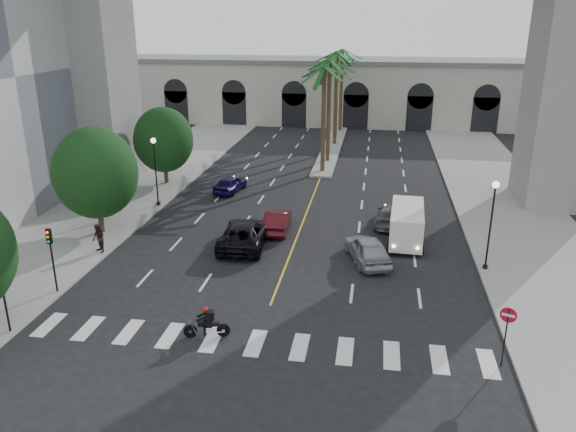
# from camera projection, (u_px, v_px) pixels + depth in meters

# --- Properties ---
(ground) EXTENTS (140.00, 140.00, 0.00)m
(ground) POSITION_uv_depth(u_px,v_px,m) (262.00, 326.00, 26.45)
(ground) COLOR black
(ground) RESTS_ON ground
(sidewalk_left) EXTENTS (8.00, 100.00, 0.15)m
(sidewalk_left) POSITION_uv_depth(u_px,v_px,m) (109.00, 208.00, 42.61)
(sidewalk_left) COLOR gray
(sidewalk_left) RESTS_ON ground
(sidewalk_right) EXTENTS (8.00, 100.00, 0.15)m
(sidewalk_right) POSITION_uv_depth(u_px,v_px,m) (522.00, 230.00, 38.14)
(sidewalk_right) COLOR gray
(sidewalk_right) RESTS_ON ground
(median) EXTENTS (2.00, 24.00, 0.20)m
(median) POSITION_uv_depth(u_px,v_px,m) (331.00, 148.00, 61.76)
(median) COLOR gray
(median) RESTS_ON ground
(pier_building) EXTENTS (71.00, 10.50, 8.50)m
(pier_building) POSITION_uv_depth(u_px,v_px,m) (343.00, 91.00, 76.18)
(pier_building) COLOR beige
(pier_building) RESTS_ON ground
(palm_a) EXTENTS (3.20, 3.20, 10.30)m
(palm_a) POSITION_uv_depth(u_px,v_px,m) (324.00, 73.00, 49.44)
(palm_a) COLOR #47331E
(palm_a) RESTS_ON ground
(palm_b) EXTENTS (3.20, 3.20, 10.60)m
(palm_b) POSITION_uv_depth(u_px,v_px,m) (330.00, 66.00, 53.06)
(palm_b) COLOR #47331E
(palm_b) RESTS_ON ground
(palm_c) EXTENTS (3.20, 3.20, 10.10)m
(palm_c) POSITION_uv_depth(u_px,v_px,m) (330.00, 67.00, 56.98)
(palm_c) COLOR #47331E
(palm_c) RESTS_ON ground
(palm_d) EXTENTS (3.20, 3.20, 10.90)m
(palm_d) POSITION_uv_depth(u_px,v_px,m) (337.00, 57.00, 60.40)
(palm_d) COLOR #47331E
(palm_d) RESTS_ON ground
(palm_e) EXTENTS (3.20, 3.20, 10.40)m
(palm_e) POSITION_uv_depth(u_px,v_px,m) (337.00, 59.00, 64.31)
(palm_e) COLOR #47331E
(palm_e) RESTS_ON ground
(palm_f) EXTENTS (3.20, 3.20, 10.70)m
(palm_f) POSITION_uv_depth(u_px,v_px,m) (342.00, 54.00, 67.90)
(palm_f) COLOR #47331E
(palm_f) RESTS_ON ground
(street_tree_mid) EXTENTS (5.44, 5.44, 7.21)m
(street_tree_mid) POSITION_uv_depth(u_px,v_px,m) (95.00, 173.00, 36.28)
(street_tree_mid) COLOR #382616
(street_tree_mid) RESTS_ON ground
(street_tree_far) EXTENTS (5.04, 5.04, 6.68)m
(street_tree_far) POSITION_uv_depth(u_px,v_px,m) (163.00, 140.00, 47.54)
(street_tree_far) COLOR #382616
(street_tree_far) RESTS_ON ground
(lamp_post_left_far) EXTENTS (0.40, 0.40, 5.35)m
(lamp_post_left_far) POSITION_uv_depth(u_px,v_px,m) (155.00, 166.00, 41.95)
(lamp_post_left_far) COLOR black
(lamp_post_left_far) RESTS_ON ground
(lamp_post_right) EXTENTS (0.40, 0.40, 5.35)m
(lamp_post_right) POSITION_uv_depth(u_px,v_px,m) (491.00, 218.00, 31.11)
(lamp_post_right) COLOR black
(lamp_post_right) RESTS_ON ground
(traffic_signal_near) EXTENTS (0.25, 0.18, 3.65)m
(traffic_signal_near) POSITION_uv_depth(u_px,v_px,m) (2.00, 284.00, 24.97)
(traffic_signal_near) COLOR black
(traffic_signal_near) RESTS_ON ground
(traffic_signal_far) EXTENTS (0.25, 0.18, 3.65)m
(traffic_signal_far) POSITION_uv_depth(u_px,v_px,m) (51.00, 250.00, 28.69)
(traffic_signal_far) COLOR black
(traffic_signal_far) RESTS_ON ground
(motorcycle_rider) EXTENTS (2.09, 0.67, 1.52)m
(motorcycle_rider) POSITION_uv_depth(u_px,v_px,m) (208.00, 323.00, 25.33)
(motorcycle_rider) COLOR black
(motorcycle_rider) RESTS_ON ground
(car_a) EXTENTS (3.25, 5.02, 1.59)m
(car_a) POSITION_uv_depth(u_px,v_px,m) (368.00, 249.00, 33.15)
(car_a) COLOR #9B9CA0
(car_a) RESTS_ON ground
(car_b) EXTENTS (1.71, 4.42, 1.44)m
(car_b) POSITION_uv_depth(u_px,v_px,m) (277.00, 221.00, 37.98)
(car_b) COLOR #460E15
(car_b) RESTS_ON ground
(car_c) EXTENTS (2.95, 5.96, 1.63)m
(car_c) POSITION_uv_depth(u_px,v_px,m) (244.00, 234.00, 35.43)
(car_c) COLOR black
(car_c) RESTS_ON ground
(car_d) EXTENTS (2.44, 4.89, 1.37)m
(car_d) POSITION_uv_depth(u_px,v_px,m) (390.00, 215.00, 39.16)
(car_d) COLOR slate
(car_d) RESTS_ON ground
(car_e) EXTENTS (2.27, 4.29, 1.39)m
(car_e) POSITION_uv_depth(u_px,v_px,m) (230.00, 184.00, 46.47)
(car_e) COLOR #130E42
(car_e) RESTS_ON ground
(cargo_van) EXTENTS (2.41, 5.50, 2.30)m
(cargo_van) POSITION_uv_depth(u_px,v_px,m) (407.00, 224.00, 35.85)
(cargo_van) COLOR white
(cargo_van) RESTS_ON ground
(pedestrian_b) EXTENTS (1.11, 1.09, 1.80)m
(pedestrian_b) POSITION_uv_depth(u_px,v_px,m) (99.00, 239.00, 34.04)
(pedestrian_b) COLOR black
(pedestrian_b) RESTS_ON sidewalk_left
(do_not_enter_sign) EXTENTS (0.64, 0.26, 2.74)m
(do_not_enter_sign) POSITION_uv_depth(u_px,v_px,m) (507.00, 324.00, 22.75)
(do_not_enter_sign) COLOR black
(do_not_enter_sign) RESTS_ON ground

